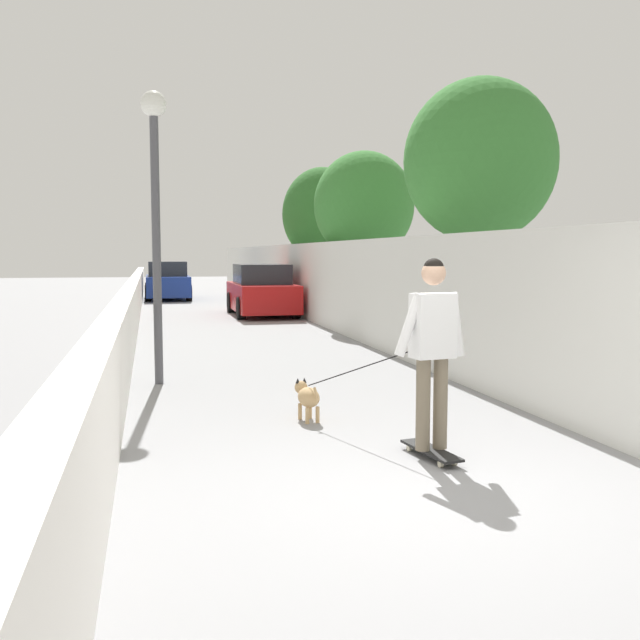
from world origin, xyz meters
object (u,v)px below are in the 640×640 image
person_skateboarder (433,338)px  car_far (168,282)px  skateboard (431,451)px  tree_right_far (364,206)px  dog (308,396)px  tree_right_mid (322,215)px  car_near (262,292)px  lamp_post (155,184)px  tree_right_near (480,162)px

person_skateboarder → car_far: 23.96m
skateboard → tree_right_far: bearing=-13.9°
skateboard → dog: dog is taller
tree_right_mid → car_near: bearing=135.3°
tree_right_mid → car_near: 4.29m
lamp_post → person_skateboarder: 5.30m
dog → lamp_post: bearing=30.2°
car_near → skateboard: bearing=177.0°
tree_right_near → skateboard: tree_right_near is taller
tree_right_mid → skateboard: bearing=169.6°
tree_right_far → car_far: bearing=21.5°
person_skateboarder → tree_right_near: bearing=-28.7°
skateboard → car_far: size_ratio=0.21×
car_near → dog: bearing=173.4°
tree_right_far → person_skateboarder: (-11.94, 2.96, -1.98)m
lamp_post → car_far: size_ratio=1.03×
skateboard → car_near: (15.45, -0.82, 0.65)m
tree_right_far → lamp_post: 9.22m
skateboard → dog: bearing=24.4°
tree_right_near → lamp_post: tree_right_near is taller
tree_right_far → skateboard: size_ratio=5.46×
tree_right_near → car_far: 18.45m
tree_right_far → car_far: (11.95, 4.72, -2.37)m
tree_right_near → tree_right_far: 5.55m
tree_right_near → tree_right_mid: tree_right_near is taller
skateboard → dog: size_ratio=0.41×
tree_right_near → car_near: 9.81m
lamp_post → skateboard: 5.72m
tree_right_near → car_near: (9.00, 2.71, -2.82)m
tree_right_mid → lamp_post: (-13.52, 5.65, -0.36)m
tree_right_mid → car_near: size_ratio=1.17×
tree_right_far → lamp_post: tree_right_far is taller
skateboard → lamp_post: bearing=28.1°
tree_right_near → skateboard: (-6.44, 3.53, -3.47)m
person_skateboarder → dog: bearing=24.4°
dog → car_far: (22.19, 0.99, 0.44)m
person_skateboarder → tree_right_far: bearing=-13.9°
car_far → tree_right_near: bearing=-163.2°
person_skateboarder → lamp_post: bearing=28.1°
tree_right_near → car_near: tree_right_near is taller
lamp_post → dog: 4.05m
skateboard → person_skateboarder: person_skateboarder is taller
person_skateboarder → car_far: (23.89, 1.76, -0.39)m
skateboard → person_skateboarder: (0.00, 0.00, 1.03)m
tree_right_far → skateboard: (-11.94, 2.96, -3.01)m
tree_right_near → tree_right_far: tree_right_near is taller
skateboard → person_skateboarder: bearing=90.0°
tree_right_far → car_near: size_ratio=1.10×
tree_right_far → car_far: tree_right_far is taller
lamp_post → skateboard: bearing=-151.9°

